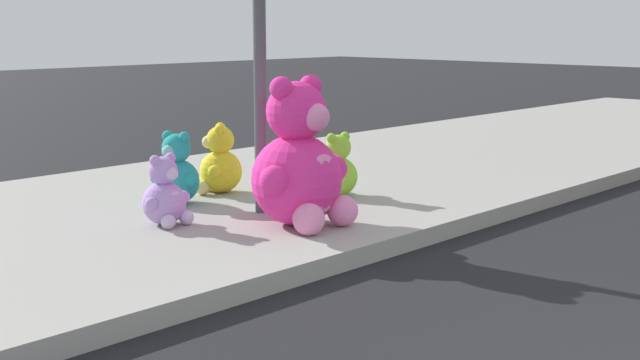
% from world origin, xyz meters
% --- Properties ---
extents(sidewalk, '(28.00, 4.40, 0.15)m').
position_xyz_m(sidewalk, '(0.00, 5.20, 0.07)').
color(sidewalk, '#9E9B93').
rests_on(sidewalk, ground_plane).
extents(sign_pole, '(0.56, 0.11, 3.20)m').
position_xyz_m(sign_pole, '(1.00, 4.40, 1.85)').
color(sign_pole, '#4C4C51').
rests_on(sign_pole, sidewalk).
extents(plush_pink_large, '(0.94, 0.82, 1.21)m').
position_xyz_m(plush_pink_large, '(0.89, 3.81, 0.64)').
color(plush_pink_large, '#F22D93').
rests_on(plush_pink_large, sidewalk).
extents(plush_lavender, '(0.45, 0.40, 0.58)m').
position_xyz_m(plush_lavender, '(0.14, 4.61, 0.38)').
color(plush_lavender, '#B28CD8').
rests_on(plush_lavender, sidewalk).
extents(plush_teal, '(0.47, 0.50, 0.66)m').
position_xyz_m(plush_teal, '(0.70, 5.22, 0.42)').
color(plush_teal, teal).
rests_on(plush_teal, sidewalk).
extents(plush_lime, '(0.47, 0.42, 0.61)m').
position_xyz_m(plush_lime, '(1.98, 4.41, 0.39)').
color(plush_lime, '#8CD133').
rests_on(plush_lime, sidewalk).
extents(plush_yellow, '(0.48, 0.48, 0.67)m').
position_xyz_m(plush_yellow, '(1.30, 5.34, 0.42)').
color(plush_yellow, yellow).
rests_on(plush_yellow, sidewalk).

